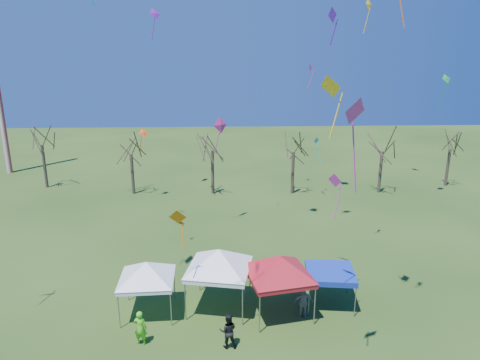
# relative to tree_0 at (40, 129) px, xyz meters

# --- Properties ---
(ground) EXTENTS (140.00, 140.00, 0.00)m
(ground) POSITION_rel_tree_0_xyz_m (20.85, -27.38, -6.49)
(ground) COLOR #264014
(ground) RESTS_ON ground
(tree_0) EXTENTS (3.83, 3.83, 8.44)m
(tree_0) POSITION_rel_tree_0_xyz_m (0.00, 0.00, 0.00)
(tree_0) COLOR #3D2D21
(tree_0) RESTS_ON ground
(tree_1) EXTENTS (3.42, 3.42, 7.54)m
(tree_1) POSITION_rel_tree_0_xyz_m (10.08, -2.73, -0.70)
(tree_1) COLOR #3D2D21
(tree_1) RESTS_ON ground
(tree_2) EXTENTS (3.71, 3.71, 8.18)m
(tree_2) POSITION_rel_tree_0_xyz_m (18.48, -3.01, -0.20)
(tree_2) COLOR #3D2D21
(tree_2) RESTS_ON ground
(tree_3) EXTENTS (3.59, 3.59, 7.91)m
(tree_3) POSITION_rel_tree_0_xyz_m (26.88, -3.34, -0.41)
(tree_3) COLOR #3D2D21
(tree_3) RESTS_ON ground
(tree_4) EXTENTS (3.58, 3.58, 7.89)m
(tree_4) POSITION_rel_tree_0_xyz_m (36.20, -3.38, -0.43)
(tree_4) COLOR #3D2D21
(tree_4) RESTS_ON ground
(tree_5) EXTENTS (3.39, 3.39, 7.46)m
(tree_5) POSITION_rel_tree_0_xyz_m (44.57, -1.32, -0.76)
(tree_5) COLOR #3D2D21
(tree_5) RESTS_ON ground
(tent_white_west) EXTENTS (4.11, 4.11, 3.62)m
(tent_white_west) POSITION_rel_tree_0_xyz_m (15.27, -25.01, -3.56)
(tent_white_west) COLOR gray
(tent_white_west) RESTS_ON ground
(tent_white_mid) EXTENTS (4.65, 4.65, 4.18)m
(tent_white_mid) POSITION_rel_tree_0_xyz_m (19.25, -24.59, -3.11)
(tent_white_mid) COLOR gray
(tent_white_mid) RESTS_ON ground
(tent_red) EXTENTS (4.53, 4.53, 4.08)m
(tent_red) POSITION_rel_tree_0_xyz_m (22.53, -25.34, -3.20)
(tent_red) COLOR gray
(tent_red) RESTS_ON ground
(tent_blue) EXTENTS (3.00, 3.00, 2.13)m
(tent_blue) POSITION_rel_tree_0_xyz_m (25.61, -24.52, -4.53)
(tent_blue) COLOR gray
(tent_blue) RESTS_ON ground
(person_dark) EXTENTS (0.90, 0.70, 1.83)m
(person_dark) POSITION_rel_tree_0_xyz_m (19.69, -28.18, -5.57)
(person_dark) COLOR black
(person_dark) RESTS_ON ground
(person_grey) EXTENTS (1.11, 0.52, 1.85)m
(person_grey) POSITION_rel_tree_0_xyz_m (23.87, -25.80, -5.56)
(person_grey) COLOR slate
(person_grey) RESTS_ON ground
(person_green) EXTENTS (0.75, 0.57, 1.84)m
(person_green) POSITION_rel_tree_0_xyz_m (15.33, -27.75, -5.57)
(person_green) COLOR #57D822
(person_green) RESTS_ON ground
(kite_27) EXTENTS (1.17, 1.28, 2.78)m
(kite_27) POSITION_rel_tree_0_xyz_m (24.21, -27.83, 6.16)
(kite_27) COLOR yellow
(kite_27) RESTS_ON ground
(kite_25) EXTENTS (0.40, 0.74, 1.65)m
(kite_25) POSITION_rel_tree_0_xyz_m (24.51, -26.24, 9.15)
(kite_25) COLOR #5417A5
(kite_25) RESTS_ON ground
(kite_13) EXTENTS (1.12, 0.99, 2.33)m
(kite_13) POSITION_rel_tree_0_xyz_m (11.83, -4.68, 0.31)
(kite_13) COLOR #FF450D
(kite_13) RESTS_ON ground
(kite_17) EXTENTS (0.91, 0.92, 3.03)m
(kite_17) POSITION_rel_tree_0_xyz_m (26.62, -20.72, -0.14)
(kite_17) COLOR #E132A4
(kite_17) RESTS_ON ground
(kite_11) EXTENTS (1.25, 1.16, 3.06)m
(kite_11) POSITION_rel_tree_0_xyz_m (19.40, -12.01, 2.12)
(kite_11) COLOR #CD2D77
(kite_11) RESTS_ON ground
(kite_5) EXTENTS (1.22, 1.08, 3.66)m
(kite_5) POSITION_rel_tree_0_xyz_m (24.30, -30.98, 5.45)
(kite_5) COLOR #CB2D9B
(kite_5) RESTS_ON ground
(kite_2) EXTENTS (1.36, 1.40, 3.01)m
(kite_2) POSITION_rel_tree_0_xyz_m (13.32, -2.96, 11.37)
(kite_2) COLOR purple
(kite_2) RESTS_ON ground
(kite_1) EXTENTS (0.93, 0.50, 2.06)m
(kite_1) POSITION_rel_tree_0_xyz_m (17.25, -26.25, -0.31)
(kite_1) COLOR orange
(kite_1) RESTS_ON ground
(kite_22) EXTENTS (0.90, 0.84, 2.54)m
(kite_22) POSITION_rel_tree_0_xyz_m (28.83, -5.06, -0.61)
(kite_22) COLOR #0DC7CA
(kite_22) RESTS_ON ground
(kite_18) EXTENTS (0.74, 0.74, 2.08)m
(kite_18) POSITION_rel_tree_0_xyz_m (28.53, -18.86, 10.43)
(kite_18) COLOR yellow
(kite_18) RESTS_ON ground
(kite_12) EXTENTS (1.19, 0.96, 3.20)m
(kite_12) POSITION_rel_tree_0_xyz_m (40.72, -5.91, 5.42)
(kite_12) COLOR green
(kite_12) RESTS_ON ground
(kite_19) EXTENTS (0.60, 0.86, 2.29)m
(kite_19) POSITION_rel_tree_0_xyz_m (27.79, -5.77, 6.46)
(kite_19) COLOR #E13275
(kite_19) RESTS_ON ground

